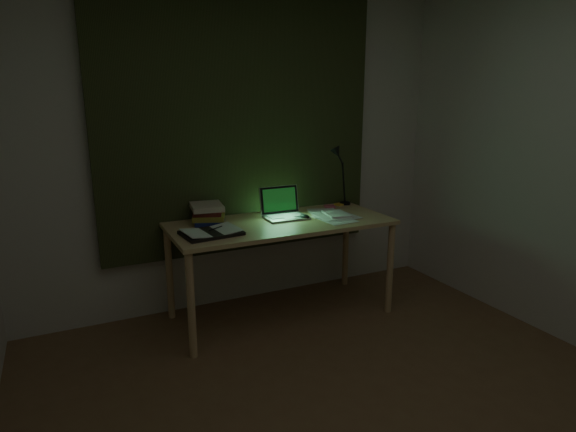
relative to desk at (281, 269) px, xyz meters
name	(u,v)px	position (x,y,z in m)	size (l,w,h in m)	color
wall_back	(240,149)	(-0.15, 0.44, 0.87)	(3.50, 0.00, 2.50)	silver
curtain	(241,124)	(-0.15, 0.40, 1.07)	(2.20, 0.06, 2.00)	#2D351A
desk	(281,269)	(0.00, 0.00, 0.00)	(1.64, 0.72, 0.75)	tan
laptop	(286,204)	(0.08, 0.07, 0.49)	(0.32, 0.36, 0.23)	#ADADB1
open_textbook	(211,232)	(-0.57, -0.11, 0.39)	(0.38, 0.27, 0.03)	silver
book_stack	(209,213)	(-0.49, 0.21, 0.45)	(0.22, 0.27, 0.14)	silver
loose_papers	(329,215)	(0.41, -0.01, 0.39)	(0.37, 0.39, 0.02)	silver
mouse	(305,217)	(0.20, 0.00, 0.39)	(0.06, 0.09, 0.03)	black
sticky_yellow	(339,204)	(0.68, 0.28, 0.38)	(0.07, 0.07, 0.01)	yellow
sticky_pink	(330,206)	(0.56, 0.24, 0.38)	(0.08, 0.08, 0.02)	#D7536D
desk_lamp	(346,175)	(0.74, 0.29, 0.63)	(0.33, 0.26, 0.50)	black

